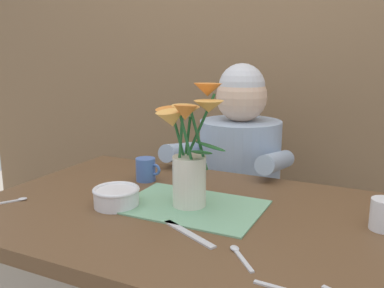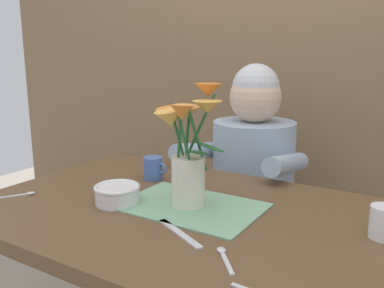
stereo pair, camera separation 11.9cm
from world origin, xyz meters
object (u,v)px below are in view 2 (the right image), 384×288
flower_vase (187,145)px  dinner_knife (180,233)px  ceramic_mug (153,168)px  seated_person (252,200)px  ceramic_bowl (117,194)px

flower_vase → dinner_knife: (0.09, -0.17, -0.18)m
flower_vase → ceramic_mug: size_ratio=3.80×
seated_person → ceramic_bowl: (-0.14, -0.68, 0.21)m
seated_person → flower_vase: seated_person is taller
flower_vase → ceramic_mug: 0.32m
flower_vase → ceramic_bowl: bearing=-154.4°
ceramic_mug → ceramic_bowl: bearing=-77.9°
dinner_knife → flower_vase: bearing=143.5°
seated_person → ceramic_bowl: size_ratio=8.35×
ceramic_bowl → ceramic_mug: 0.25m
seated_person → dinner_knife: (0.14, -0.76, 0.18)m
dinner_knife → ceramic_mug: bearing=161.7°
flower_vase → ceramic_bowl: (-0.19, -0.09, -0.15)m
ceramic_bowl → ceramic_mug: bearing=102.1°
seated_person → dinner_knife: 0.80m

